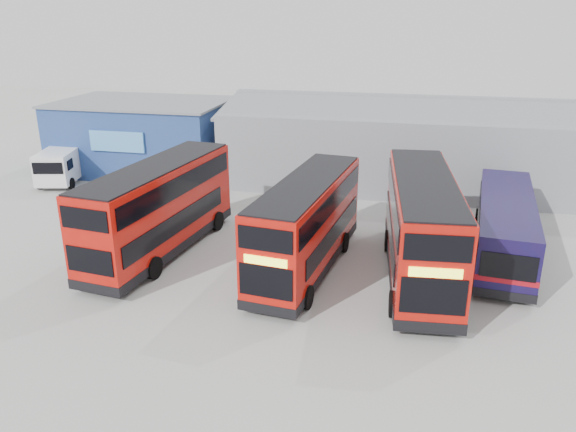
{
  "coord_description": "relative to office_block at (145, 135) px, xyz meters",
  "views": [
    {
      "loc": [
        5.54,
        -20.06,
        11.36
      ],
      "look_at": [
        0.01,
        4.52,
        2.1
      ],
      "focal_mm": 35.0,
      "sensor_mm": 36.0,
      "label": 1
    }
  ],
  "objects": [
    {
      "name": "double_decker_centre",
      "position": [
        15.16,
        -14.7,
        -0.45
      ],
      "size": [
        3.63,
        10.34,
        4.29
      ],
      "rotation": [
        0.0,
        0.0,
        -0.12
      ],
      "color": "#BC120A",
      "rests_on": "ground"
    },
    {
      "name": "panel_van",
      "position": [
        -4.14,
        -4.37,
        -1.24
      ],
      "size": [
        3.38,
        5.82,
        2.4
      ],
      "rotation": [
        0.0,
        0.0,
        0.23
      ],
      "color": "white",
      "rests_on": "ground"
    },
    {
      "name": "maintenance_shed",
      "position": [
        22.0,
        2.01,
        0.02
      ],
      "size": [
        30.5,
        12.0,
        5.89
      ],
      "color": "gray",
      "rests_on": "ground"
    },
    {
      "name": "double_decker_left",
      "position": [
        7.8,
        -14.37,
        -0.35
      ],
      "size": [
        3.83,
        10.82,
        4.49
      ],
      "rotation": [
        0.0,
        0.0,
        3.02
      ],
      "color": "#BC120A",
      "rests_on": "ground"
    },
    {
      "name": "double_decker_right",
      "position": [
        20.22,
        -14.34,
        -0.29
      ],
      "size": [
        3.53,
        11.07,
        4.61
      ],
      "rotation": [
        0.0,
        0.0,
        0.09
      ],
      "color": "#BC120A",
      "rests_on": "ground"
    },
    {
      "name": "office_block",
      "position": [
        0.0,
        0.0,
        0.0
      ],
      "size": [
        12.3,
        8.32,
        5.12
      ],
      "color": "navy",
      "rests_on": "ground"
    },
    {
      "name": "single_decker_blue",
      "position": [
        24.22,
        -11.11,
        -1.12
      ],
      "size": [
        3.61,
        11.01,
        2.93
      ],
      "rotation": [
        0.0,
        0.0,
        3.04
      ],
      "color": "#0F0D3A",
      "rests_on": "ground"
    },
    {
      "name": "ground_plane",
      "position": [
        14.0,
        -17.99,
        -2.58
      ],
      "size": [
        120.0,
        120.0,
        0.0
      ],
      "primitive_type": "plane",
      "color": "gray",
      "rests_on": "ground"
    }
  ]
}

